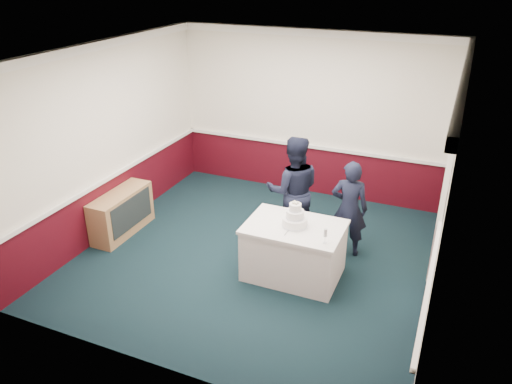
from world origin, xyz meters
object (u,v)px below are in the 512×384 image
at_px(cake_knife, 287,232).
at_px(person_man, 293,191).
at_px(wedding_cake, 295,218).
at_px(champagne_flute, 325,234).
at_px(sideboard, 122,213).
at_px(cake_table, 294,250).
at_px(person_woman, 349,209).

relative_size(cake_knife, person_man, 0.13).
xyz_separation_m(wedding_cake, champagne_flute, (0.50, -0.28, 0.03)).
bearing_deg(cake_knife, champagne_flute, -6.35).
xyz_separation_m(sideboard, cake_knife, (2.91, -0.27, 0.44)).
relative_size(sideboard, champagne_flute, 5.85).
bearing_deg(sideboard, champagne_flute, -5.76).
height_order(cake_table, wedding_cake, wedding_cake).
bearing_deg(person_man, person_woman, 156.24).
distance_m(champagne_flute, person_woman, 1.17).
bearing_deg(champagne_flute, cake_knife, 171.42).
bearing_deg(sideboard, person_man, 17.74).
bearing_deg(wedding_cake, champagne_flute, -29.25).
height_order(champagne_flute, person_man, person_man).
bearing_deg(person_man, champagne_flute, 103.07).
xyz_separation_m(wedding_cake, cake_knife, (-0.03, -0.20, -0.11)).
bearing_deg(wedding_cake, cake_table, -90.00).
bearing_deg(cake_knife, person_woman, 64.23).
distance_m(cake_knife, champagne_flute, 0.55).
distance_m(champagne_flute, person_man, 1.45).
height_order(wedding_cake, champagne_flute, wedding_cake).
distance_m(person_man, person_woman, 0.89).
bearing_deg(person_woman, cake_knife, 55.40).
distance_m(cake_table, person_man, 1.07).
relative_size(wedding_cake, cake_knife, 1.65).
bearing_deg(person_man, sideboard, -4.42).
height_order(cake_knife, person_man, person_man).
height_order(wedding_cake, cake_knife, wedding_cake).
bearing_deg(cake_knife, sideboard, 176.99).
height_order(sideboard, cake_knife, cake_knife).
relative_size(cake_table, wedding_cake, 3.63).
bearing_deg(cake_knife, cake_table, 83.71).
height_order(sideboard, cake_table, cake_table).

